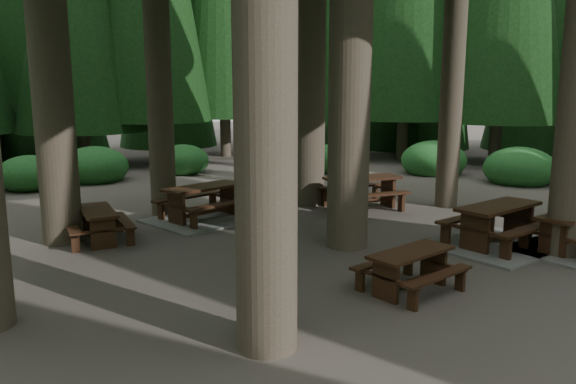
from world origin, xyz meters
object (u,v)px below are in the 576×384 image
picnic_table_a (497,232)px  picnic_table_c (204,208)px  picnic_table_b (98,220)px  picnic_table_f (571,239)px  picnic_table_e (411,264)px  picnic_table_d (362,188)px

picnic_table_a → picnic_table_c: picnic_table_a is taller
picnic_table_a → picnic_table_b: (-6.97, 4.54, 0.15)m
picnic_table_a → picnic_table_f: bearing=-53.3°
picnic_table_a → picnic_table_b: picnic_table_a is taller
picnic_table_b → picnic_table_c: bearing=-71.8°
picnic_table_b → picnic_table_e: 6.66m
picnic_table_b → picnic_table_c: size_ratio=0.56×
picnic_table_c → picnic_table_d: 4.28m
picnic_table_c → picnic_table_f: (5.30, -6.20, -0.05)m
picnic_table_b → picnic_table_f: (7.96, -5.53, -0.20)m
picnic_table_f → picnic_table_c: bearing=125.4°
picnic_table_a → picnic_table_d: size_ratio=1.27×
picnic_table_a → picnic_table_f: (0.99, -0.99, -0.05)m
picnic_table_a → picnic_table_b: bearing=138.8°
picnic_table_f → picnic_table_b: bearing=140.0°
picnic_table_b → picnic_table_c: 2.74m
picnic_table_d → picnic_table_f: bearing=-69.2°
picnic_table_c → picnic_table_f: size_ratio=1.24×
picnic_table_b → picnic_table_d: size_ratio=0.76×
picnic_table_e → picnic_table_a: bearing=7.1°
picnic_table_d → picnic_table_f: size_ratio=0.93×
picnic_table_d → picnic_table_f: picnic_table_d is taller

